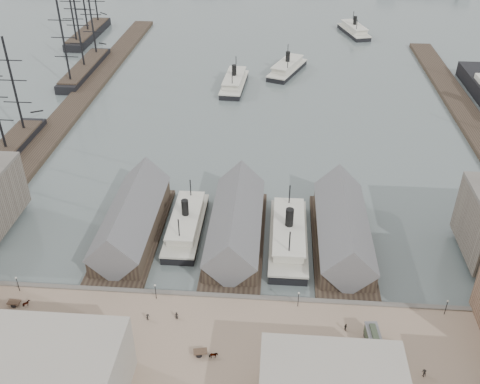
# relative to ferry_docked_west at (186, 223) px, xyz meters

# --- Properties ---
(ground) EXTENTS (900.00, 900.00, 0.00)m
(ground) POSITION_rel_ferry_docked_west_xyz_m (13.00, -19.90, -2.31)
(ground) COLOR #505C5B
(ground) RESTS_ON ground
(quay) EXTENTS (180.00, 30.00, 2.00)m
(quay) POSITION_rel_ferry_docked_west_xyz_m (13.00, -39.90, -1.31)
(quay) COLOR #8A725D
(quay) RESTS_ON ground
(seawall) EXTENTS (180.00, 1.20, 2.30)m
(seawall) POSITION_rel_ferry_docked_west_xyz_m (13.00, -25.10, -1.16)
(seawall) COLOR #59544C
(seawall) RESTS_ON ground
(west_wharf) EXTENTS (10.00, 220.00, 1.60)m
(west_wharf) POSITION_rel_ferry_docked_west_xyz_m (-55.00, 80.10, -1.51)
(west_wharf) COLOR #2D231C
(west_wharf) RESTS_ON ground
(east_wharf) EXTENTS (10.00, 180.00, 1.60)m
(east_wharf) POSITION_rel_ferry_docked_west_xyz_m (91.00, 70.10, -1.51)
(east_wharf) COLOR #2D231C
(east_wharf) RESTS_ON ground
(ferry_shed_west) EXTENTS (14.00, 42.00, 12.60)m
(ferry_shed_west) POSITION_rel_ferry_docked_west_xyz_m (-13.00, -3.02, 2.32)
(ferry_shed_west) COLOR #2D231C
(ferry_shed_west) RESTS_ON ground
(ferry_shed_center) EXTENTS (14.00, 42.00, 12.60)m
(ferry_shed_center) POSITION_rel_ferry_docked_west_xyz_m (13.00, -3.02, 2.32)
(ferry_shed_center) COLOR #2D231C
(ferry_shed_center) RESTS_ON ground
(ferry_shed_east) EXTENTS (14.00, 42.00, 12.60)m
(ferry_shed_east) POSITION_rel_ferry_docked_west_xyz_m (39.00, -3.02, 2.32)
(ferry_shed_east) COLOR #2D231C
(ferry_shed_east) RESTS_ON ground
(street_bldg_west) EXTENTS (30.00, 16.00, 12.00)m
(street_bldg_west) POSITION_rel_ferry_docked_west_xyz_m (-17.00, -51.90, 5.69)
(street_bldg_west) COLOR gray
(street_bldg_west) RESTS_ON quay
(lamp_post_far_w) EXTENTS (0.44, 0.44, 3.92)m
(lamp_post_far_w) POSITION_rel_ferry_docked_west_xyz_m (-32.00, -26.90, 2.40)
(lamp_post_far_w) COLOR black
(lamp_post_far_w) RESTS_ON quay
(lamp_post_near_w) EXTENTS (0.44, 0.44, 3.92)m
(lamp_post_near_w) POSITION_rel_ferry_docked_west_xyz_m (-2.00, -26.90, 2.40)
(lamp_post_near_w) COLOR black
(lamp_post_near_w) RESTS_ON quay
(lamp_post_near_e) EXTENTS (0.44, 0.44, 3.92)m
(lamp_post_near_e) POSITION_rel_ferry_docked_west_xyz_m (28.00, -26.90, 2.40)
(lamp_post_near_e) COLOR black
(lamp_post_near_e) RESTS_ON quay
(lamp_post_far_e) EXTENTS (0.44, 0.44, 3.92)m
(lamp_post_far_e) POSITION_rel_ferry_docked_west_xyz_m (58.00, -26.90, 2.40)
(lamp_post_far_e) COLOR black
(lamp_post_far_e) RESTS_ON quay
(ferry_docked_west) EXTENTS (8.30, 27.66, 9.88)m
(ferry_docked_west) POSITION_rel_ferry_docked_west_xyz_m (0.00, 0.00, 0.00)
(ferry_docked_west) COLOR black
(ferry_docked_west) RESTS_ON ground
(ferry_docked_east) EXTENTS (9.17, 30.57, 10.92)m
(ferry_docked_east) POSITION_rel_ferry_docked_west_xyz_m (26.00, -3.31, 0.24)
(ferry_docked_east) COLOR black
(ferry_docked_east) RESTS_ON ground
(ferry_open_near) EXTENTS (10.14, 28.85, 10.14)m
(ferry_open_near) POSITION_rel_ferry_docked_west_xyz_m (3.75, 98.88, 0.06)
(ferry_open_near) COLOR black
(ferry_open_near) RESTS_ON ground
(ferry_open_mid) EXTENTS (18.04, 29.41, 10.09)m
(ferry_open_mid) POSITION_rel_ferry_docked_west_xyz_m (25.37, 117.67, 0.05)
(ferry_open_mid) COLOR black
(ferry_open_mid) RESTS_ON ground
(ferry_open_far) EXTENTS (15.71, 29.30, 10.02)m
(ferry_open_far) POSITION_rel_ferry_docked_west_xyz_m (60.35, 178.69, 0.03)
(ferry_open_far) COLOR black
(ferry_open_far) RESTS_ON ground
(sailing_ship_mid) EXTENTS (8.57, 49.49, 35.21)m
(sailing_ship_mid) POSITION_rel_ferry_docked_west_xyz_m (-62.54, 110.00, 0.21)
(sailing_ship_mid) COLOR black
(sailing_ship_mid) RESTS_ON ground
(sailing_ship_far) EXTENTS (9.11, 50.59, 37.44)m
(sailing_ship_far) POSITION_rel_ferry_docked_west_xyz_m (-77.88, 162.50, 0.39)
(sailing_ship_far) COLOR black
(sailing_ship_far) RESTS_ON ground
(tram) EXTENTS (3.27, 9.68, 3.38)m
(tram) POSITION_rel_ferry_docked_west_xyz_m (42.24, -38.05, 1.42)
(tram) COLOR black
(tram) RESTS_ON quay
(horse_cart_left) EXTENTS (4.63, 1.62, 1.48)m
(horse_cart_left) POSITION_rel_ferry_docked_west_xyz_m (-29.34, -31.26, 0.46)
(horse_cart_left) COLOR black
(horse_cart_left) RESTS_ON quay
(horse_cart_center) EXTENTS (4.87, 2.03, 1.42)m
(horse_cart_center) POSITION_rel_ferry_docked_west_xyz_m (11.05, -41.55, 0.45)
(horse_cart_center) COLOR black
(horse_cart_center) RESTS_ON quay
(horse_cart_right) EXTENTS (4.79, 2.21, 1.68)m
(horse_cart_right) POSITION_rel_ferry_docked_west_xyz_m (30.78, -45.19, 0.53)
(horse_cart_right) COLOR black
(horse_cart_right) RESTS_ON quay
(pedestrian_2) EXTENTS (0.94, 1.16, 1.57)m
(pedestrian_2) POSITION_rel_ferry_docked_west_xyz_m (-2.37, -33.15, 0.47)
(pedestrian_2) COLOR black
(pedestrian_2) RESTS_ON quay
(pedestrian_3) EXTENTS (0.46, 0.94, 1.56)m
(pedestrian_3) POSITION_rel_ferry_docked_west_xyz_m (-5.12, -40.21, 0.47)
(pedestrian_3) COLOR black
(pedestrian_3) RESTS_ON quay
(pedestrian_4) EXTENTS (0.90, 0.73, 1.59)m
(pedestrian_4) POSITION_rel_ferry_docked_west_xyz_m (3.36, -32.24, 0.48)
(pedestrian_4) COLOR black
(pedestrian_4) RESTS_ON quay
(pedestrian_5) EXTENTS (0.75, 0.80, 1.79)m
(pedestrian_5) POSITION_rel_ferry_docked_west_xyz_m (27.55, -42.40, 0.58)
(pedestrian_5) COLOR black
(pedestrian_5) RESTS_ON quay
(pedestrian_6) EXTENTS (0.96, 0.99, 1.60)m
(pedestrian_6) POSITION_rel_ferry_docked_west_xyz_m (37.33, -32.74, 0.49)
(pedestrian_6) COLOR black
(pedestrian_6) RESTS_ON quay
(pedestrian_7) EXTENTS (1.04, 1.29, 1.75)m
(pedestrian_7) POSITION_rel_ferry_docked_west_xyz_m (50.43, -42.89, 0.56)
(pedestrian_7) COLOR black
(pedestrian_7) RESTS_ON quay
(pedestrian_8) EXTENTS (1.02, 0.50, 1.67)m
(pedestrian_8) POSITION_rel_ferry_docked_west_xyz_m (46.12, -36.75, 0.52)
(pedestrian_8) COLOR black
(pedestrian_8) RESTS_ON quay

